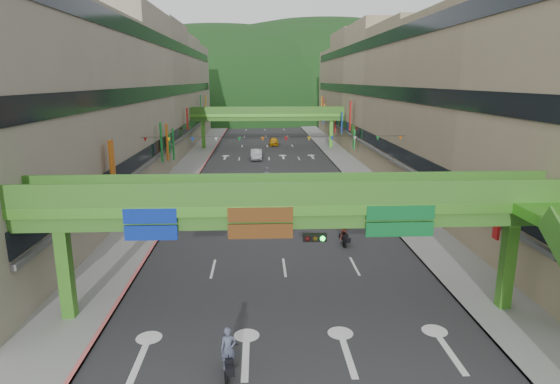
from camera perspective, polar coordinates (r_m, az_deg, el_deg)
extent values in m
cube|color=#28282B|center=(66.67, -1.26, 3.51)|extent=(18.00, 140.00, 0.02)
cube|color=gray|center=(67.31, -10.68, 3.43)|extent=(4.00, 140.00, 0.15)
cube|color=gray|center=(67.81, 8.09, 3.61)|extent=(4.00, 140.00, 0.15)
cube|color=#CC5959|center=(67.06, -9.07, 3.48)|extent=(0.20, 140.00, 0.18)
cube|color=gray|center=(67.48, 6.50, 3.62)|extent=(0.20, 140.00, 0.18)
cube|color=#9E937F|center=(67.95, -17.86, 11.12)|extent=(12.00, 95.00, 19.00)
cube|color=black|center=(67.03, -12.50, 6.87)|extent=(0.08, 90.25, 1.40)
cube|color=black|center=(66.63, -12.77, 12.00)|extent=(0.08, 90.25, 1.40)
cube|color=black|center=(66.78, -13.05, 17.15)|extent=(0.08, 90.25, 1.40)
cube|color=gray|center=(68.81, 15.05, 11.33)|extent=(12.00, 95.00, 19.00)
cube|color=black|center=(67.62, 9.84, 7.05)|extent=(0.08, 90.25, 1.40)
cube|color=black|center=(67.23, 10.05, 12.13)|extent=(0.08, 90.25, 1.40)
cube|color=black|center=(67.37, 10.27, 17.24)|extent=(0.08, 90.25, 1.40)
cube|color=#4C9E2D|center=(22.47, 1.40, -1.57)|extent=(28.00, 2.20, 0.50)
cube|color=#387223|center=(22.63, 1.39, -3.04)|extent=(28.00, 1.76, 0.70)
cube|color=#4C9E2D|center=(25.34, -24.65, -9.06)|extent=(0.60, 0.60, 4.80)
cube|color=#4C9E2D|center=(26.65, 25.94, -8.10)|extent=(0.60, 0.60, 4.80)
cube|color=#387223|center=(21.26, 1.61, -0.22)|extent=(28.00, 0.12, 1.10)
cube|color=#387223|center=(23.28, 1.24, 0.99)|extent=(28.00, 0.12, 1.10)
cube|color=navy|center=(22.11, -15.50, -3.95)|extent=(2.40, 0.12, 1.50)
cube|color=#593314|center=(21.54, -2.40, -3.91)|extent=(3.00, 0.12, 1.50)
cube|color=#0C5926|center=(22.52, 14.42, -3.56)|extent=(3.20, 0.12, 1.50)
cube|color=black|center=(21.76, 4.25, -5.56)|extent=(1.10, 0.28, 0.35)
cube|color=#4C9E2D|center=(80.86, -1.55, 9.37)|extent=(28.00, 2.20, 0.50)
cube|color=#387223|center=(80.91, -1.54, 8.95)|extent=(28.00, 1.76, 0.70)
cube|color=#4C9E2D|center=(81.71, -9.32, 6.89)|extent=(0.60, 0.60, 4.80)
cube|color=#4C9E2D|center=(82.12, 6.22, 7.02)|extent=(0.60, 0.60, 4.80)
cube|color=#387223|center=(79.77, -1.54, 9.89)|extent=(28.00, 0.12, 1.10)
cube|color=#387223|center=(81.85, -1.57, 9.99)|extent=(28.00, 0.12, 1.10)
ellipsoid|color=#1C4419|center=(176.53, -7.09, 9.66)|extent=(168.00, 140.00, 112.00)
ellipsoid|color=#1C4419|center=(197.77, 5.17, 10.11)|extent=(208.00, 176.00, 128.00)
cylinder|color=black|center=(45.98, -0.69, 6.78)|extent=(26.00, 0.03, 0.03)
cone|color=red|center=(47.27, -16.10, 6.14)|extent=(0.36, 0.36, 0.40)
cone|color=gold|center=(46.80, -13.38, 6.23)|extent=(0.36, 0.36, 0.40)
cone|color=#193FB2|center=(46.43, -10.61, 6.31)|extent=(0.36, 0.36, 0.40)
cone|color=silver|center=(46.17, -7.80, 6.37)|extent=(0.36, 0.36, 0.40)
cone|color=#198C33|center=(46.02, -4.96, 6.42)|extent=(0.36, 0.36, 0.40)
cone|color=orange|center=(45.99, -2.11, 6.46)|extent=(0.36, 0.36, 0.40)
cone|color=red|center=(46.06, 0.73, 6.48)|extent=(0.36, 0.36, 0.40)
cone|color=gold|center=(46.25, 3.56, 6.48)|extent=(0.36, 0.36, 0.40)
cone|color=#193FB2|center=(46.55, 6.36, 6.47)|extent=(0.36, 0.36, 0.40)
cone|color=silver|center=(46.95, 9.12, 6.45)|extent=(0.36, 0.36, 0.40)
cone|color=#198C33|center=(47.47, 11.83, 6.41)|extent=(0.36, 0.36, 0.40)
cone|color=orange|center=(48.08, 14.47, 6.35)|extent=(0.36, 0.36, 0.40)
cube|color=black|center=(20.01, -6.26, -20.08)|extent=(0.54, 1.34, 0.35)
cube|color=black|center=(19.88, -6.28, -19.48)|extent=(0.38, 0.59, 0.18)
cube|color=black|center=(20.20, -5.96, -18.05)|extent=(0.55, 0.14, 0.06)
cylinder|color=black|center=(20.63, -5.90, -19.94)|extent=(0.17, 0.51, 0.50)
cylinder|color=black|center=(19.74, -6.59, -21.68)|extent=(0.17, 0.51, 0.50)
imported|color=#43495F|center=(19.65, -6.31, -18.43)|extent=(0.69, 0.51, 1.75)
cube|color=black|center=(34.03, 7.91, -5.56)|extent=(0.64, 1.35, 0.35)
cube|color=black|center=(33.95, 7.92, -5.16)|extent=(0.42, 0.60, 0.18)
cube|color=black|center=(34.39, 7.98, -4.48)|extent=(0.55, 0.18, 0.06)
cylinder|color=black|center=(34.64, 7.93, -5.73)|extent=(0.21, 0.51, 0.50)
cylinder|color=black|center=(33.61, 7.84, -6.35)|extent=(0.21, 0.51, 0.50)
imported|color=brown|center=(33.83, 7.94, -4.58)|extent=(0.90, 0.77, 1.62)
cube|color=gray|center=(42.22, -9.50, -1.84)|extent=(0.54, 1.34, 0.35)
cube|color=gray|center=(42.16, -9.51, -1.51)|extent=(0.38, 0.59, 0.18)
cube|color=gray|center=(42.62, -9.55, -1.00)|extent=(0.55, 0.14, 0.06)
cylinder|color=black|center=(42.83, -9.51, -2.03)|extent=(0.17, 0.51, 0.50)
cylinder|color=black|center=(41.77, -9.46, -2.43)|extent=(0.17, 0.51, 0.50)
imported|color=#27303D|center=(42.06, -9.53, -1.00)|extent=(1.03, 0.55, 1.68)
cube|color=maroon|center=(52.16, -1.61, 1.29)|extent=(0.65, 1.35, 0.35)
cube|color=maroon|center=(52.10, -1.62, 1.56)|extent=(0.42, 0.61, 0.18)
cube|color=maroon|center=(52.57, -1.77, 1.94)|extent=(0.55, 0.19, 0.06)
cylinder|color=black|center=(52.74, -1.77, 1.09)|extent=(0.22, 0.51, 0.50)
cylinder|color=black|center=(51.70, -1.46, 0.84)|extent=(0.22, 0.51, 0.50)
imported|color=#413F45|center=(52.01, -1.62, 2.08)|extent=(1.03, 0.79, 1.87)
cube|color=black|center=(39.92, 12.51, -2.87)|extent=(1.33, 0.49, 0.35)
cube|color=black|center=(39.86, 12.53, -2.53)|extent=(0.58, 0.36, 0.18)
cube|color=black|center=(39.99, 13.28, -2.14)|extent=(0.12, 0.55, 0.06)
cylinder|color=black|center=(40.21, 13.22, -3.24)|extent=(0.51, 0.16, 0.50)
cylinder|color=black|center=(39.81, 11.75, -3.33)|extent=(0.51, 0.16, 0.50)
cube|color=black|center=(41.97, 11.75, -2.03)|extent=(1.33, 0.49, 0.35)
cube|color=black|center=(41.90, 11.76, -1.70)|extent=(0.58, 0.36, 0.18)
cube|color=black|center=(42.04, 12.48, -1.34)|extent=(0.12, 0.55, 0.06)
cylinder|color=black|center=(42.24, 12.43, -2.38)|extent=(0.51, 0.16, 0.50)
cylinder|color=black|center=(41.86, 11.02, -2.46)|extent=(0.51, 0.16, 0.50)
cube|color=black|center=(44.03, 11.05, -1.27)|extent=(1.33, 0.49, 0.35)
cube|color=black|center=(43.97, 11.07, -0.95)|extent=(0.58, 0.36, 0.18)
cube|color=black|center=(44.09, 11.75, -0.61)|extent=(0.12, 0.55, 0.06)
cylinder|color=black|center=(44.29, 11.70, -1.61)|extent=(0.51, 0.16, 0.50)
cylinder|color=black|center=(43.92, 10.36, -1.68)|extent=(0.51, 0.16, 0.50)
cube|color=black|center=(46.10, 10.42, -0.57)|extent=(1.33, 0.49, 0.35)
cube|color=black|center=(46.04, 10.43, -0.27)|extent=(0.58, 0.36, 0.18)
cube|color=black|center=(46.17, 11.09, 0.06)|extent=(0.12, 0.55, 0.06)
cylinder|color=black|center=(46.36, 11.04, -0.90)|extent=(0.51, 0.16, 0.50)
cylinder|color=black|center=(45.99, 9.76, -0.96)|extent=(0.51, 0.16, 0.50)
cube|color=black|center=(48.18, 9.84, 0.07)|extent=(1.33, 0.49, 0.35)
cube|color=black|center=(48.13, 9.85, 0.36)|extent=(0.58, 0.36, 0.18)
cube|color=black|center=(48.25, 10.48, 0.67)|extent=(0.12, 0.55, 0.06)
cylinder|color=black|center=(48.43, 10.44, -0.25)|extent=(0.51, 0.16, 0.50)
cylinder|color=black|center=(48.08, 9.21, -0.31)|extent=(0.51, 0.16, 0.50)
imported|color=#A2A4AA|center=(69.87, -2.91, 4.59)|extent=(1.69, 4.68, 1.54)
imported|color=orange|center=(85.21, -0.77, 6.18)|extent=(1.70, 4.16, 1.41)
imported|color=#BE1A42|center=(48.06, 11.10, 0.26)|extent=(0.87, 0.74, 1.56)
imported|color=#22222A|center=(37.78, 14.99, -3.44)|extent=(1.11, 0.84, 1.75)
imported|color=#334352|center=(38.17, 14.80, -3.20)|extent=(0.87, 0.57, 1.81)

